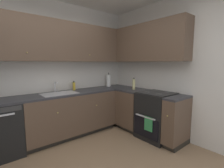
% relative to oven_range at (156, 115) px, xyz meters
% --- Properties ---
extents(wall_back, '(4.02, 0.05, 2.69)m').
position_rel_oven_range_xyz_m(wall_back, '(-1.68, 1.49, 0.89)').
color(wall_back, silver).
rests_on(wall_back, ground_plane).
extents(wall_right, '(0.05, 3.53, 2.69)m').
position_rel_oven_range_xyz_m(wall_right, '(0.31, -0.25, 0.89)').
color(wall_right, silver).
rests_on(wall_right, ground_plane).
extents(lower_cabinets_back, '(1.82, 0.62, 0.86)m').
position_rel_oven_range_xyz_m(lower_cabinets_back, '(-1.23, 1.17, -0.02)').
color(lower_cabinets_back, brown).
rests_on(lower_cabinets_back, ground_plane).
extents(countertop_back, '(3.03, 0.60, 0.03)m').
position_rel_oven_range_xyz_m(countertop_back, '(-1.23, 1.17, 0.42)').
color(countertop_back, '#2D2D33').
rests_on(countertop_back, lower_cabinets_back).
extents(lower_cabinets_right, '(0.62, 1.42, 0.86)m').
position_rel_oven_range_xyz_m(lower_cabinets_right, '(-0.02, 0.29, -0.02)').
color(lower_cabinets_right, brown).
rests_on(lower_cabinets_right, ground_plane).
extents(countertop_right, '(0.60, 1.42, 0.03)m').
position_rel_oven_range_xyz_m(countertop_right, '(-0.02, 0.29, 0.42)').
color(countertop_right, '#2D2D33').
rests_on(countertop_right, lower_cabinets_right).
extents(oven_range, '(0.68, 0.62, 1.04)m').
position_rel_oven_range_xyz_m(oven_range, '(0.00, 0.00, 0.00)').
color(oven_range, black).
rests_on(oven_range, ground_plane).
extents(upper_cabinets_back, '(2.71, 0.34, 0.77)m').
position_rel_oven_range_xyz_m(upper_cabinets_back, '(-1.39, 1.31, 1.43)').
color(upper_cabinets_back, brown).
extents(upper_cabinets_right, '(0.32, 1.97, 0.77)m').
position_rel_oven_range_xyz_m(upper_cabinets_right, '(0.12, 0.48, 1.43)').
color(upper_cabinets_right, brown).
extents(sink, '(0.64, 0.40, 0.10)m').
position_rel_oven_range_xyz_m(sink, '(-1.47, 1.14, 0.40)').
color(sink, '#B7B7BC').
rests_on(sink, countertop_back).
extents(faucet, '(0.07, 0.16, 0.21)m').
position_rel_oven_range_xyz_m(faucet, '(-1.47, 1.35, 0.56)').
color(faucet, silver).
rests_on(faucet, countertop_back).
extents(soap_bottle, '(0.06, 0.06, 0.20)m').
position_rel_oven_range_xyz_m(soap_bottle, '(-1.07, 1.35, 0.52)').
color(soap_bottle, gold).
rests_on(soap_bottle, countertop_back).
extents(paper_towel_roll, '(0.11, 0.11, 0.35)m').
position_rel_oven_range_xyz_m(paper_towel_roll, '(-0.14, 1.33, 0.58)').
color(paper_towel_roll, white).
rests_on(paper_towel_roll, countertop_back).
extents(oil_bottle, '(0.06, 0.06, 0.25)m').
position_rel_oven_range_xyz_m(oil_bottle, '(-0.02, 0.59, 0.56)').
color(oil_bottle, beige).
rests_on(oil_bottle, countertop_right).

